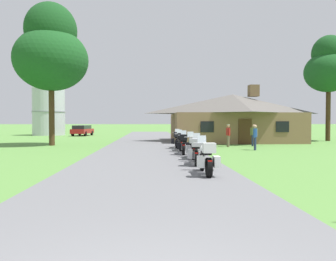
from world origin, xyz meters
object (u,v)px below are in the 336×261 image
object	(u,v)px
motorcycle_orange_farthest_in_row	(177,140)
parked_red_suv_far_left	(82,130)
motorcycle_yellow_fifth_in_row	(180,142)
bystander_olive_shirt_near_lodge	(254,134)
motorcycle_blue_fourth_in_row	(184,144)
tree_right_of_lodge	(329,67)
motorcycle_white_nearest_to_camera	(206,159)
bystander_blue_shirt_by_tree	(255,136)
motorcycle_orange_second_in_row	(197,152)
metal_silo_distant	(49,108)
bystander_red_shirt_beside_signpost	(228,134)
tree_left_near	(51,51)
motorcycle_green_third_in_row	(193,148)

from	to	relation	value
motorcycle_orange_farthest_in_row	parked_red_suv_far_left	size ratio (longest dim) A/B	0.44
motorcycle_yellow_fifth_in_row	bystander_olive_shirt_near_lodge	bearing A→B (deg)	37.21
motorcycle_yellow_fifth_in_row	motorcycle_orange_farthest_in_row	size ratio (longest dim) A/B	1.00
motorcycle_blue_fourth_in_row	bystander_olive_shirt_near_lodge	size ratio (longest dim) A/B	1.25
motorcycle_blue_fourth_in_row	bystander_olive_shirt_near_lodge	world-z (taller)	bystander_olive_shirt_near_lodge
motorcycle_yellow_fifth_in_row	tree_right_of_lodge	xyz separation A→B (m)	(15.44, 10.74, 6.61)
motorcycle_white_nearest_to_camera	tree_right_of_lodge	xyz separation A→B (m)	(15.41, 20.11, 6.61)
bystander_blue_shirt_by_tree	motorcycle_orange_farthest_in_row	bearing A→B (deg)	99.26
motorcycle_blue_fourth_in_row	motorcycle_orange_second_in_row	bearing A→B (deg)	-83.00
motorcycle_orange_second_in_row	bystander_olive_shirt_near_lodge	world-z (taller)	bystander_olive_shirt_near_lodge
motorcycle_white_nearest_to_camera	metal_silo_distant	world-z (taller)	metal_silo_distant
bystander_red_shirt_beside_signpost	metal_silo_distant	xyz separation A→B (m)	(-19.94, 22.45, 2.86)
motorcycle_yellow_fifth_in_row	bystander_olive_shirt_near_lodge	world-z (taller)	bystander_olive_shirt_near_lodge
parked_red_suv_far_left	tree_right_of_lodge	bearing A→B (deg)	-20.75
motorcycle_orange_second_in_row	bystander_blue_shirt_by_tree	bearing A→B (deg)	64.66
tree_left_near	tree_right_of_lodge	bearing A→B (deg)	10.89
motorcycle_green_third_in_row	parked_red_suv_far_left	world-z (taller)	parked_red_suv_far_left
motorcycle_white_nearest_to_camera	bystander_red_shirt_beside_signpost	xyz separation A→B (m)	(3.88, 13.10, 0.34)
motorcycle_green_third_in_row	metal_silo_distant	xyz separation A→B (m)	(-16.22, 30.72, 3.21)
bystander_red_shirt_beside_signpost	motorcycle_orange_second_in_row	bearing A→B (deg)	155.54
motorcycle_green_third_in_row	motorcycle_blue_fourth_in_row	distance (m)	2.34
motorcycle_yellow_fifth_in_row	motorcycle_orange_second_in_row	bearing A→B (deg)	-87.68
motorcycle_orange_farthest_in_row	tree_right_of_lodge	world-z (taller)	tree_right_of_lodge
tree_left_near	metal_silo_distant	xyz separation A→B (m)	(-6.39, 20.27, -3.59)
motorcycle_green_third_in_row	tree_left_near	world-z (taller)	tree_left_near
motorcycle_yellow_fifth_in_row	metal_silo_distant	world-z (taller)	metal_silo_distant
tree_left_near	parked_red_suv_far_left	world-z (taller)	tree_left_near
motorcycle_white_nearest_to_camera	bystander_olive_shirt_near_lodge	bearing A→B (deg)	66.41
motorcycle_orange_second_in_row	bystander_olive_shirt_near_lodge	bearing A→B (deg)	69.46
motorcycle_orange_farthest_in_row	motorcycle_orange_second_in_row	bearing A→B (deg)	-83.36
parked_red_suv_far_left	bystander_red_shirt_beside_signpost	bearing A→B (deg)	-47.63
motorcycle_orange_farthest_in_row	bystander_olive_shirt_near_lodge	world-z (taller)	bystander_olive_shirt_near_lodge
motorcycle_green_third_in_row	parked_red_suv_far_left	bearing A→B (deg)	112.20
bystander_blue_shirt_by_tree	bystander_red_shirt_beside_signpost	bearing A→B (deg)	44.96
motorcycle_yellow_fifth_in_row	bystander_blue_shirt_by_tree	distance (m)	5.09
motorcycle_orange_second_in_row	metal_silo_distant	xyz separation A→B (m)	(-16.10, 32.90, 3.21)
motorcycle_orange_second_in_row	metal_silo_distant	world-z (taller)	metal_silo_distant
metal_silo_distant	motorcycle_yellow_fifth_in_row	bearing A→B (deg)	-58.53
bystander_olive_shirt_near_lodge	tree_right_of_lodge	xyz separation A→B (m)	(9.42, 6.45, 6.29)
bystander_red_shirt_beside_signpost	parked_red_suv_far_left	world-z (taller)	bystander_red_shirt_beside_signpost
motorcycle_white_nearest_to_camera	tree_right_of_lodge	size ratio (longest dim) A/B	0.20
motorcycle_yellow_fifth_in_row	bystander_olive_shirt_near_lodge	xyz separation A→B (m)	(6.03, 4.29, 0.32)
motorcycle_white_nearest_to_camera	bystander_olive_shirt_near_lodge	xyz separation A→B (m)	(6.00, 13.66, 0.32)
motorcycle_yellow_fifth_in_row	tree_left_near	world-z (taller)	tree_left_near
bystander_blue_shirt_by_tree	parked_red_suv_far_left	distance (m)	28.41
motorcycle_blue_fourth_in_row	bystander_red_shirt_beside_signpost	distance (m)	7.13
motorcycle_green_third_in_row	bystander_blue_shirt_by_tree	xyz separation A→B (m)	(4.83, 5.37, 0.32)
motorcycle_white_nearest_to_camera	bystander_blue_shirt_by_tree	size ratio (longest dim) A/B	1.25
metal_silo_distant	parked_red_suv_far_left	bearing A→B (deg)	-20.92
motorcycle_orange_farthest_in_row	bystander_blue_shirt_by_tree	xyz separation A→B (m)	(5.06, -1.35, 0.32)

